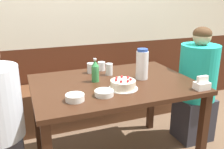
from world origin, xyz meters
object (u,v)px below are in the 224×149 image
object	(u,v)px
bowl_soup_white	(75,97)
birthday_cake	(123,85)
glass_water_tall	(101,66)
glass_shot_small	(91,68)
glass_tumbler_short	(109,69)
bench_seat	(88,102)
napkin_holder	(202,84)
soju_bottle	(95,71)
water_pitcher	(142,64)
person_pale_blue_shirt	(197,87)
bowl_rice_small	(104,93)

from	to	relation	value
bowl_soup_white	birthday_cake	bearing A→B (deg)	12.69
birthday_cake	glass_water_tall	size ratio (longest dim) A/B	2.75
glass_water_tall	glass_shot_small	distance (m)	0.12
glass_tumbler_short	glass_shot_small	xyz separation A→B (m)	(-0.13, 0.12, -0.01)
glass_tumbler_short	bench_seat	bearing A→B (deg)	92.95
glass_shot_small	bowl_soup_white	bearing A→B (deg)	-116.60
glass_water_tall	glass_tumbler_short	xyz separation A→B (m)	(0.02, -0.16, 0.01)
bench_seat	bowl_soup_white	distance (m)	1.27
napkin_holder	soju_bottle	bearing A→B (deg)	146.81
water_pitcher	bowl_soup_white	xyz separation A→B (m)	(-0.64, -0.26, -0.10)
birthday_cake	glass_tumbler_short	distance (m)	0.36
bowl_soup_white	glass_tumbler_short	distance (m)	0.61
glass_tumbler_short	napkin_holder	bearing A→B (deg)	-47.75
soju_bottle	person_pale_blue_shirt	size ratio (longest dim) A/B	0.17
glass_tumbler_short	glass_shot_small	world-z (taller)	glass_tumbler_short
glass_shot_small	bowl_rice_small	bearing A→B (deg)	-97.26
person_pale_blue_shirt	water_pitcher	bearing A→B (deg)	6.08
bench_seat	bowl_rice_small	xyz separation A→B (m)	(-0.17, -1.07, 0.54)
bowl_soup_white	glass_tumbler_short	bearing A→B (deg)	47.39
glass_shot_small	person_pale_blue_shirt	distance (m)	1.07
bowl_rice_small	glass_water_tall	distance (m)	0.62
person_pale_blue_shirt	glass_tumbler_short	bearing A→B (deg)	-7.99
soju_bottle	glass_shot_small	bearing A→B (deg)	81.12
glass_tumbler_short	bowl_rice_small	bearing A→B (deg)	-114.72
napkin_holder	glass_shot_small	bearing A→B (deg)	133.39
water_pitcher	soju_bottle	size ratio (longest dim) A/B	1.33
water_pitcher	person_pale_blue_shirt	world-z (taller)	person_pale_blue_shirt
bench_seat	person_pale_blue_shirt	xyz separation A→B (m)	(0.91, -0.76, 0.33)
birthday_cake	glass_shot_small	world-z (taller)	glass_shot_small
birthday_cake	water_pitcher	size ratio (longest dim) A/B	0.88
bench_seat	glass_tumbler_short	distance (m)	0.86
bowl_rice_small	glass_water_tall	bearing A→B (deg)	72.96
birthday_cake	glass_shot_small	xyz separation A→B (m)	(-0.11, 0.48, 0.01)
birthday_cake	glass_water_tall	distance (m)	0.52
bowl_soup_white	person_pale_blue_shirt	xyz separation A→B (m)	(1.29, 0.33, -0.21)
glass_tumbler_short	water_pitcher	bearing A→B (deg)	-40.94
birthday_cake	water_pitcher	xyz separation A→B (m)	(0.25, 0.17, 0.09)
bowl_rice_small	water_pitcher	bearing A→B (deg)	29.81
bench_seat	birthday_cake	distance (m)	1.14
glass_tumbler_short	glass_shot_small	bearing A→B (deg)	138.54
bowl_soup_white	glass_water_tall	distance (m)	0.72
glass_water_tall	person_pale_blue_shirt	xyz separation A→B (m)	(0.90, -0.28, -0.23)
napkin_holder	glass_water_tall	world-z (taller)	napkin_holder
water_pitcher	glass_shot_small	size ratio (longest dim) A/B	2.84
glass_water_tall	person_pale_blue_shirt	distance (m)	0.97
soju_bottle	glass_shot_small	distance (m)	0.25
bowl_rice_small	glass_tumbler_short	bearing A→B (deg)	65.28
soju_bottle	bowl_soup_white	world-z (taller)	soju_bottle
water_pitcher	napkin_holder	distance (m)	0.50
napkin_holder	bowl_rice_small	distance (m)	0.75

